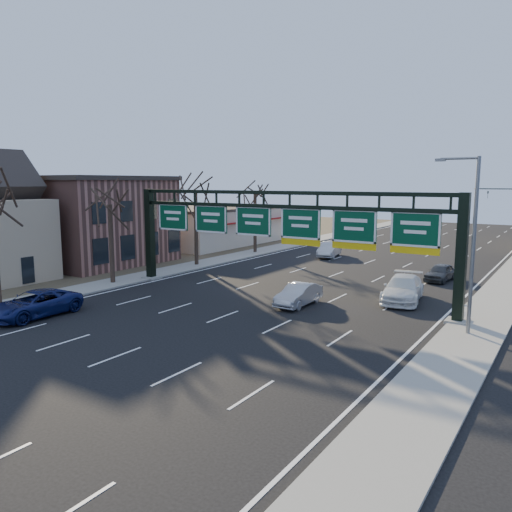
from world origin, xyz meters
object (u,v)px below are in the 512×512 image
Objects in this scene: car_white_wagon at (403,289)px; car_silver_sedan at (299,295)px; car_blue_suv at (35,304)px; sign_gantry at (278,229)px.

car_silver_sedan is at bearing -146.78° from car_white_wagon.
car_blue_suv is 1.30× the size of car_silver_sedan.
car_silver_sedan is 7.04m from car_white_wagon.
sign_gantry is 4.56× the size of car_blue_suv.
sign_gantry is at bearing -163.67° from car_white_wagon.
car_white_wagon is at bearing 41.23° from car_blue_suv.
sign_gantry reaches higher than car_white_wagon.
car_white_wagon reaches higher than car_blue_suv.
sign_gantry is 15.63m from car_blue_suv.
sign_gantry is 4.36× the size of car_white_wagon.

